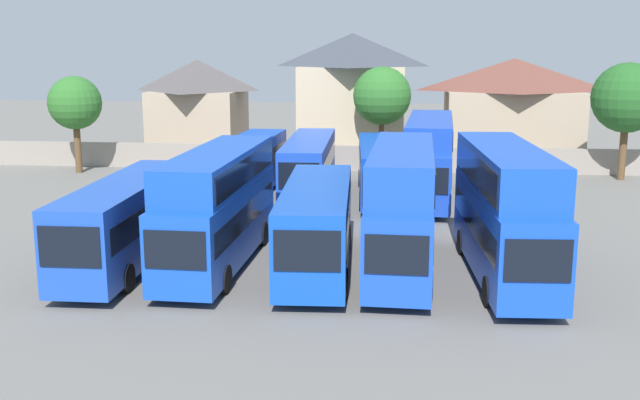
# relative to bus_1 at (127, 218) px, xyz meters

# --- Properties ---
(ground) EXTENTS (140.00, 140.00, 0.00)m
(ground) POSITION_rel_bus_1_xyz_m (7.78, 17.92, -2.02)
(ground) COLOR slate
(depot_boundary_wall) EXTENTS (56.00, 0.50, 1.80)m
(depot_boundary_wall) POSITION_rel_bus_1_xyz_m (7.78, 24.76, -1.12)
(depot_boundary_wall) COLOR gray
(depot_boundary_wall) RESTS_ON ground
(bus_1) EXTENTS (2.67, 11.56, 3.55)m
(bus_1) POSITION_rel_bus_1_xyz_m (0.00, 0.00, 0.00)
(bus_1) COLOR blue
(bus_1) RESTS_ON ground
(bus_2) EXTENTS (2.85, 11.20, 4.82)m
(bus_2) POSITION_rel_bus_1_xyz_m (3.82, 0.27, 0.70)
(bus_2) COLOR blue
(bus_2) RESTS_ON ground
(bus_3) EXTENTS (3.06, 10.88, 3.51)m
(bus_3) POSITION_rel_bus_1_xyz_m (7.94, 0.01, -0.02)
(bus_3) COLOR blue
(bus_3) RESTS_ON ground
(bus_4) EXTENTS (2.82, 10.96, 5.08)m
(bus_4) POSITION_rel_bus_1_xyz_m (11.36, 0.29, 0.83)
(bus_4) COLOR blue
(bus_4) RESTS_ON ground
(bus_5) EXTENTS (3.06, 11.05, 5.19)m
(bus_5) POSITION_rel_bus_1_xyz_m (15.38, -0.21, 0.89)
(bus_5) COLOR blue
(bus_5) RESTS_ON ground
(bus_6) EXTENTS (3.09, 11.17, 3.49)m
(bus_6) POSITION_rel_bus_1_xyz_m (2.22, 14.78, -0.03)
(bus_6) COLOR blue
(bus_6) RESTS_ON ground
(bus_7) EXTENTS (2.75, 11.82, 3.52)m
(bus_7) POSITION_rel_bus_1_xyz_m (5.91, 14.84, -0.02)
(bus_7) COLOR blue
(bus_7) RESTS_ON ground
(bus_8) EXTENTS (3.20, 11.91, 3.26)m
(bus_8) POSITION_rel_bus_1_xyz_m (10.23, 14.97, -0.15)
(bus_8) COLOR blue
(bus_8) RESTS_ON ground
(bus_9) EXTENTS (3.26, 11.79, 4.86)m
(bus_9) POSITION_rel_bus_1_xyz_m (13.05, 14.49, 0.72)
(bus_9) COLOR blue
(bus_9) RESTS_ON ground
(house_terrace_left) EXTENTS (7.47, 7.99, 7.79)m
(house_terrace_left) POSITION_rel_bus_1_xyz_m (-5.58, 32.82, 1.96)
(house_terrace_left) COLOR tan
(house_terrace_left) RESTS_ON ground
(house_terrace_centre) EXTENTS (8.86, 7.54, 9.93)m
(house_terrace_centre) POSITION_rel_bus_1_xyz_m (7.46, 32.56, 3.04)
(house_terrace_centre) COLOR #C6B293
(house_terrace_centre) RESTS_ON ground
(house_terrace_right) EXTENTS (11.14, 6.58, 7.96)m
(house_terrace_right) POSITION_rel_bus_1_xyz_m (20.44, 32.69, 2.04)
(house_terrace_right) COLOR tan
(house_terrace_right) RESTS_ON ground
(tree_left_of_lot) EXTENTS (4.35, 4.35, 7.45)m
(tree_left_of_lot) POSITION_rel_bus_1_xyz_m (9.99, 27.26, 3.23)
(tree_left_of_lot) COLOR brown
(tree_left_of_lot) RESTS_ON ground
(tree_behind_wall) EXTENTS (4.69, 4.69, 7.91)m
(tree_behind_wall) POSITION_rel_bus_1_xyz_m (26.42, 22.76, 3.51)
(tree_behind_wall) COLOR brown
(tree_behind_wall) RESTS_ON ground
(tree_right_of_lot) EXTENTS (3.76, 3.76, 6.89)m
(tree_right_of_lot) POSITION_rel_bus_1_xyz_m (-11.55, 21.76, 2.94)
(tree_right_of_lot) COLOR brown
(tree_right_of_lot) RESTS_ON ground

